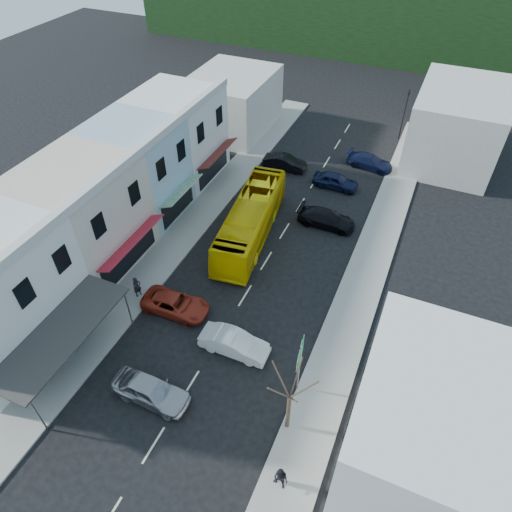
# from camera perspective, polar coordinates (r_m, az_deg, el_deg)

# --- Properties ---
(ground) EXTENTS (120.00, 120.00, 0.00)m
(ground) POSITION_cam_1_polar(r_m,az_deg,el_deg) (30.79, -4.53, -10.00)
(ground) COLOR black
(ground) RESTS_ON ground
(sidewalk_left) EXTENTS (3.00, 52.00, 0.15)m
(sidewalk_left) POSITION_cam_1_polar(r_m,az_deg,el_deg) (39.59, -7.68, 4.28)
(sidewalk_left) COLOR gray
(sidewalk_left) RESTS_ON ground
(sidewalk_right) EXTENTS (3.00, 52.00, 0.15)m
(sidewalk_right) POSITION_cam_1_polar(r_m,az_deg,el_deg) (35.75, 13.72, -1.77)
(sidewalk_right) COLOR gray
(sidewalk_right) RESTS_ON ground
(shopfront_row) EXTENTS (8.25, 30.00, 8.00)m
(shopfront_row) POSITION_cam_1_polar(r_m,az_deg,el_deg) (36.76, -18.93, 6.38)
(shopfront_row) COLOR silver
(shopfront_row) RESTS_ON ground
(right_building) EXTENTS (8.00, 9.00, 8.00)m
(right_building) POSITION_cam_1_polar(r_m,az_deg,el_deg) (24.05, 21.89, -20.83)
(right_building) COLOR silver
(right_building) RESTS_ON ground
(distant_block_left) EXTENTS (8.00, 10.00, 6.00)m
(distant_block_left) POSITION_cam_1_polar(r_m,az_deg,el_deg) (52.76, -2.99, 18.68)
(distant_block_left) COLOR #B7B2A8
(distant_block_left) RESTS_ON ground
(distant_block_right) EXTENTS (8.00, 12.00, 7.00)m
(distant_block_right) POSITION_cam_1_polar(r_m,az_deg,el_deg) (50.63, 23.69, 14.75)
(distant_block_right) COLOR #B7B2A8
(distant_block_right) RESTS_ON ground
(bus) EXTENTS (3.95, 11.82, 3.10)m
(bus) POSITION_cam_1_polar(r_m,az_deg,el_deg) (36.93, -0.66, 4.42)
(bus) COLOR yellow
(bus) RESTS_ON ground
(car_silver) EXTENTS (4.41, 1.83, 1.40)m
(car_silver) POSITION_cam_1_polar(r_m,az_deg,el_deg) (28.27, -12.96, -16.17)
(car_silver) COLOR #ADADB2
(car_silver) RESTS_ON ground
(car_white) EXTENTS (4.44, 1.89, 1.40)m
(car_white) POSITION_cam_1_polar(r_m,az_deg,el_deg) (29.52, -2.74, -10.89)
(car_white) COLOR silver
(car_white) RESTS_ON ground
(car_red) EXTENTS (4.67, 2.08, 1.40)m
(car_red) POSITION_cam_1_polar(r_m,az_deg,el_deg) (32.08, -10.04, -5.91)
(car_red) COLOR maroon
(car_red) RESTS_ON ground
(car_black_near) EXTENTS (4.53, 1.92, 1.40)m
(car_black_near) POSITION_cam_1_polar(r_m,az_deg,el_deg) (39.00, 8.80, 4.65)
(car_black_near) COLOR black
(car_black_near) RESTS_ON ground
(car_navy_mid) EXTENTS (4.42, 1.86, 1.40)m
(car_navy_mid) POSITION_cam_1_polar(r_m,az_deg,el_deg) (43.82, 9.90, 9.23)
(car_navy_mid) COLOR black
(car_navy_mid) RESTS_ON ground
(car_black_far) EXTENTS (4.51, 2.08, 1.40)m
(car_black_far) POSITION_cam_1_polar(r_m,az_deg,el_deg) (46.05, 3.61, 11.59)
(car_black_far) COLOR black
(car_black_far) RESTS_ON ground
(car_navy_far) EXTENTS (4.69, 2.36, 1.40)m
(car_navy_far) POSITION_cam_1_polar(r_m,az_deg,el_deg) (47.51, 14.05, 11.41)
(car_navy_far) COLOR black
(car_navy_far) RESTS_ON ground
(pedestrian_left) EXTENTS (0.62, 0.71, 1.70)m
(pedestrian_left) POSITION_cam_1_polar(r_m,az_deg,el_deg) (33.36, -14.65, -3.72)
(pedestrian_left) COLOR black
(pedestrian_left) RESTS_ON sidewalk_left
(pedestrian_right) EXTENTS (0.78, 0.59, 1.70)m
(pedestrian_right) POSITION_cam_1_polar(r_m,az_deg,el_deg) (25.17, 3.10, -26.02)
(pedestrian_right) COLOR black
(pedestrian_right) RESTS_ON sidewalk_right
(direction_sign) EXTENTS (0.80, 1.98, 4.25)m
(direction_sign) POSITION_cam_1_polar(r_m,az_deg,el_deg) (26.81, 5.38, -13.90)
(direction_sign) COLOR #105C2C
(direction_sign) RESTS_ON ground
(street_tree) EXTENTS (2.04, 2.04, 6.22)m
(street_tree) POSITION_cam_1_polar(r_m,az_deg,el_deg) (24.69, 4.23, -17.24)
(street_tree) COLOR #32261C
(street_tree) RESTS_ON ground
(traffic_signal) EXTENTS (1.33, 1.50, 5.56)m
(traffic_signal) POSITION_cam_1_polar(r_m,az_deg,el_deg) (52.76, 18.02, 16.45)
(traffic_signal) COLOR black
(traffic_signal) RESTS_ON ground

